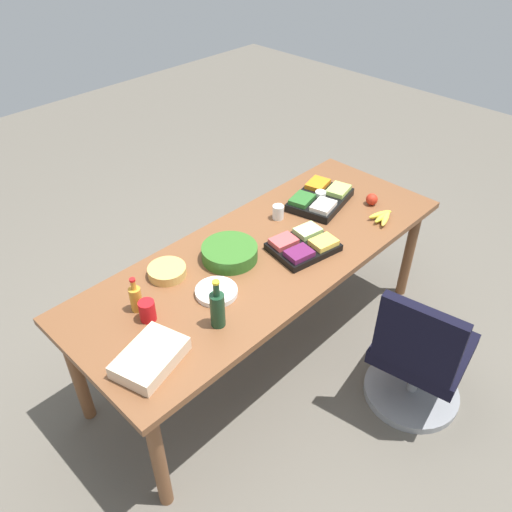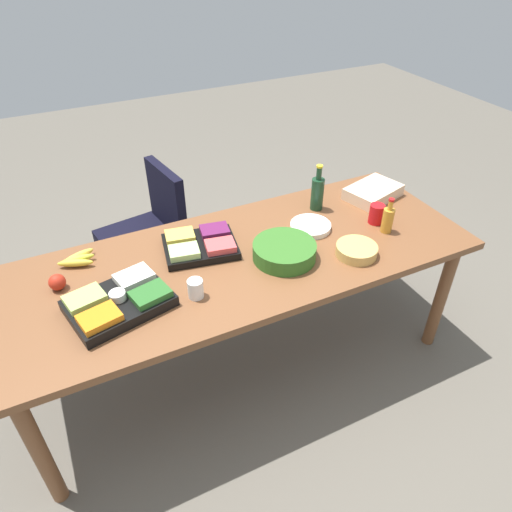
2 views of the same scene
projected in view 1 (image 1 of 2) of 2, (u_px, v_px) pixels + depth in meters
ground_plane at (264, 345)px, 3.42m from camera, size 10.00×10.00×0.00m
conference_table at (266, 263)px, 2.99m from camera, size 2.38×0.90×0.78m
office_chair at (418, 362)px, 2.87m from camera, size 0.56×0.56×0.87m
dressing_bottle at (136, 298)px, 2.52m from camera, size 0.07×0.07×0.20m
fruit_platter at (303, 245)px, 2.94m from camera, size 0.40×0.34×0.07m
chip_bowl at (167, 271)px, 2.76m from camera, size 0.22×0.22×0.05m
veggie_tray at (320, 198)px, 3.34m from camera, size 0.48×0.39×0.09m
wine_bottle at (217, 308)px, 2.42m from camera, size 0.08×0.08×0.27m
salad_bowl at (230, 253)px, 2.87m from camera, size 0.40×0.40×0.08m
sheet_cake at (150, 358)px, 2.27m from camera, size 0.37×0.30×0.07m
paper_plate_stack at (216, 292)px, 2.65m from camera, size 0.25×0.25×0.03m
banana_bunch at (383, 217)px, 3.19m from camera, size 0.19×0.14×0.04m
red_solo_cup at (147, 311)px, 2.48m from camera, size 0.10×0.10×0.11m
paper_cup at (278, 212)px, 3.19m from camera, size 0.08×0.08×0.09m
apple_red at (372, 199)px, 3.33m from camera, size 0.09×0.09×0.08m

